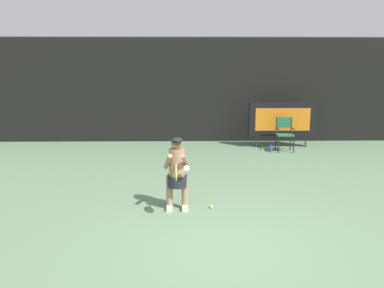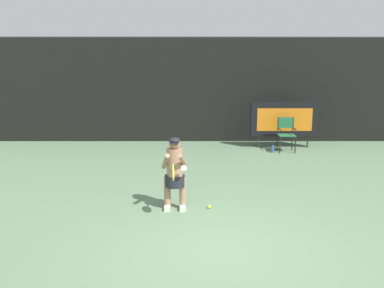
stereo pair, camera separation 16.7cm
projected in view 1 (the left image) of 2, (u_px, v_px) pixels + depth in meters
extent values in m
cube|color=#638360|center=(225.00, 249.00, 6.28)|extent=(18.00, 22.00, 0.02)
cube|color=black|center=(203.00, 91.00, 14.23)|extent=(18.00, 0.12, 3.60)
cylinder|color=#38383D|center=(203.00, 37.00, 13.85)|extent=(18.00, 0.05, 0.05)
cube|color=black|center=(282.00, 119.00, 13.36)|extent=(2.20, 0.20, 1.10)
cube|color=orange|center=(283.00, 119.00, 13.25)|extent=(1.80, 0.01, 0.75)
cylinder|color=#2D2D33|center=(256.00, 141.00, 13.50)|extent=(0.05, 0.05, 0.40)
cylinder|color=#2D2D33|center=(306.00, 141.00, 13.52)|extent=(0.05, 0.05, 0.40)
cylinder|color=black|center=(279.00, 145.00, 12.65)|extent=(0.04, 0.04, 0.52)
cylinder|color=black|center=(294.00, 145.00, 12.66)|extent=(0.04, 0.04, 0.52)
cylinder|color=black|center=(276.00, 142.00, 13.05)|extent=(0.04, 0.04, 0.52)
cylinder|color=black|center=(290.00, 142.00, 13.06)|extent=(0.04, 0.04, 0.52)
cube|color=#23653E|center=(285.00, 135.00, 12.80)|extent=(0.52, 0.44, 0.03)
cylinder|color=black|center=(276.00, 126.00, 12.94)|extent=(0.04, 0.04, 0.56)
cylinder|color=black|center=(291.00, 126.00, 12.95)|extent=(0.04, 0.04, 0.56)
cube|color=#23653E|center=(284.00, 122.00, 12.92)|extent=(0.48, 0.02, 0.34)
cylinder|color=black|center=(278.00, 129.00, 12.75)|extent=(0.04, 0.44, 0.04)
cylinder|color=black|center=(293.00, 129.00, 12.76)|extent=(0.04, 0.44, 0.04)
cylinder|color=blue|center=(271.00, 149.00, 12.77)|extent=(0.07, 0.07, 0.24)
cylinder|color=black|center=(271.00, 144.00, 12.74)|extent=(0.03, 0.03, 0.03)
cube|color=white|center=(170.00, 207.00, 7.88)|extent=(0.11, 0.26, 0.09)
cube|color=white|center=(185.00, 207.00, 7.89)|extent=(0.11, 0.26, 0.09)
cylinder|color=#A37A5B|center=(170.00, 193.00, 7.88)|extent=(0.13, 0.13, 0.65)
cylinder|color=#A37A5B|center=(185.00, 193.00, 7.88)|extent=(0.13, 0.13, 0.65)
cylinder|color=#20232A|center=(177.00, 181.00, 7.83)|extent=(0.39, 0.39, 0.22)
cylinder|color=#A37A5B|center=(177.00, 163.00, 7.75)|extent=(0.31, 0.31, 0.56)
sphere|color=#A37A5B|center=(177.00, 144.00, 7.68)|extent=(0.22, 0.22, 0.22)
ellipsoid|color=black|center=(177.00, 141.00, 7.66)|extent=(0.22, 0.22, 0.12)
cube|color=black|center=(177.00, 143.00, 7.57)|extent=(0.17, 0.12, 0.02)
cylinder|color=#A37A5B|center=(168.00, 161.00, 7.57)|extent=(0.20, 0.47, 0.38)
cylinder|color=#A37A5B|center=(186.00, 161.00, 7.58)|extent=(0.20, 0.47, 0.38)
cylinder|color=white|center=(187.00, 168.00, 7.48)|extent=(0.13, 0.13, 0.12)
cylinder|color=black|center=(177.00, 168.00, 7.53)|extent=(0.03, 0.28, 0.03)
torus|color=#D3D13D|center=(176.00, 172.00, 7.23)|extent=(0.02, 0.31, 0.31)
ellipsoid|color=silver|center=(176.00, 172.00, 7.23)|extent=(0.01, 0.26, 0.26)
sphere|color=#CCDB3D|center=(211.00, 207.00, 7.96)|extent=(0.07, 0.07, 0.07)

